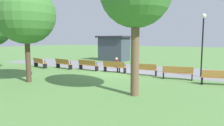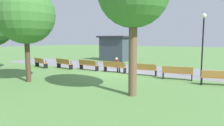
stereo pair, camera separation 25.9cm
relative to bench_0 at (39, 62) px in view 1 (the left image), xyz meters
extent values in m
plane|color=#5B8C47|center=(7.44, 1.06, -0.48)|extent=(120.00, 120.00, 0.00)
cube|color=gray|center=(7.44, 3.85, -0.48)|extent=(29.51, 5.28, 0.01)
cube|color=#B27538|center=(0.02, 0.07, -0.03)|extent=(1.96, 0.93, 0.04)
cube|color=#B27538|center=(-0.03, -0.13, 0.21)|extent=(1.87, 0.60, 0.40)
cube|color=black|center=(-0.85, 0.30, -0.26)|extent=(0.16, 0.38, 0.43)
cylinder|color=black|center=(-0.84, 0.32, 0.13)|extent=(0.05, 0.05, 0.30)
cube|color=black|center=(0.88, -0.17, -0.26)|extent=(0.16, 0.38, 0.43)
cylinder|color=black|center=(0.89, -0.15, 0.13)|extent=(0.05, 0.05, 0.30)
cube|color=#B27538|center=(2.46, 0.62, -0.03)|extent=(1.96, 0.77, 0.04)
cube|color=#B27538|center=(2.42, 0.42, 0.21)|extent=(1.90, 0.44, 0.40)
cube|color=black|center=(1.58, 0.77, -0.26)|extent=(0.12, 0.38, 0.43)
cylinder|color=black|center=(1.58, 0.79, 0.13)|extent=(0.05, 0.05, 0.30)
cube|color=black|center=(3.34, 0.46, -0.26)|extent=(0.12, 0.38, 0.43)
cylinder|color=black|center=(3.34, 0.48, 0.13)|extent=(0.05, 0.05, 0.30)
cube|color=#B27538|center=(4.94, 0.95, -0.03)|extent=(1.94, 0.61, 0.04)
cube|color=#B27538|center=(4.92, 0.75, 0.21)|extent=(1.91, 0.27, 0.40)
cube|color=black|center=(4.04, 1.02, -0.26)|extent=(0.09, 0.38, 0.43)
cylinder|color=black|center=(4.05, 1.04, 0.13)|extent=(0.05, 0.05, 0.30)
cube|color=black|center=(5.83, 0.87, -0.26)|extent=(0.09, 0.38, 0.43)
cylinder|color=black|center=(5.83, 0.89, 0.13)|extent=(0.05, 0.05, 0.30)
cube|color=#B27538|center=(7.44, 1.06, -0.03)|extent=(1.91, 0.44, 0.04)
cube|color=#B27538|center=(7.44, 0.86, 0.21)|extent=(1.91, 0.10, 0.40)
cube|color=black|center=(6.54, 1.06, -0.26)|extent=(0.06, 0.37, 0.43)
cylinder|color=black|center=(6.54, 1.08, 0.13)|extent=(0.04, 0.04, 0.30)
cube|color=black|center=(8.33, 1.06, -0.26)|extent=(0.06, 0.37, 0.43)
cylinder|color=black|center=(8.33, 1.08, 0.13)|extent=(0.04, 0.04, 0.30)
cube|color=#B27538|center=(9.93, 0.95, -0.03)|extent=(1.94, 0.61, 0.04)
cube|color=#B27538|center=(9.95, 0.75, 0.21)|extent=(1.91, 0.27, 0.40)
cube|color=black|center=(9.04, 0.87, -0.26)|extent=(0.09, 0.38, 0.43)
cylinder|color=black|center=(9.04, 0.89, 0.13)|extent=(0.05, 0.05, 0.30)
cube|color=black|center=(10.83, 1.02, -0.26)|extent=(0.09, 0.38, 0.43)
cylinder|color=black|center=(10.82, 1.04, 0.13)|extent=(0.05, 0.05, 0.30)
cube|color=#B27538|center=(12.41, 0.62, -0.03)|extent=(1.96, 0.77, 0.04)
cube|color=#B27538|center=(12.45, 0.42, 0.21)|extent=(1.90, 0.44, 0.40)
cube|color=black|center=(11.53, 0.46, -0.26)|extent=(0.12, 0.38, 0.43)
cylinder|color=black|center=(11.53, 0.48, 0.13)|extent=(0.05, 0.05, 0.30)
cube|color=black|center=(13.29, 0.77, -0.26)|extent=(0.12, 0.38, 0.43)
cylinder|color=black|center=(13.29, 0.79, 0.13)|extent=(0.05, 0.05, 0.30)
cube|color=#B27538|center=(14.85, 0.07, -0.03)|extent=(1.96, 0.93, 0.04)
cube|color=#B27538|center=(14.90, -0.13, 0.21)|extent=(1.87, 0.60, 0.40)
cube|color=black|center=(13.99, -0.17, -0.26)|extent=(0.16, 0.38, 0.43)
cylinder|color=black|center=(13.98, -0.15, 0.13)|extent=(0.05, 0.05, 0.30)
cube|color=maroon|center=(7.59, 1.04, 0.22)|extent=(0.32, 0.20, 0.50)
sphere|color=tan|center=(7.59, 1.06, 0.61)|extent=(0.22, 0.22, 0.22)
cylinder|color=#23232D|center=(7.50, 1.22, -0.05)|extent=(0.13, 0.36, 0.13)
cylinder|color=#23232D|center=(7.50, 1.40, -0.26)|extent=(0.11, 0.11, 0.43)
cylinder|color=#23232D|center=(7.68, 1.22, -0.05)|extent=(0.13, 0.36, 0.13)
cylinder|color=#23232D|center=(7.68, 1.40, -0.26)|extent=(0.11, 0.11, 0.43)
cylinder|color=#4C3828|center=(4.61, -4.80, 1.00)|extent=(0.30, 0.30, 2.96)
sphere|color=#3D7533|center=(4.61, -4.80, 3.63)|extent=(3.52, 3.52, 3.52)
cylinder|color=brown|center=(11.51, -4.35, 1.38)|extent=(0.39, 0.39, 3.72)
cylinder|color=black|center=(13.63, 2.41, 1.56)|extent=(0.10, 0.10, 4.08)
sphere|color=white|center=(13.63, 2.41, 3.74)|extent=(0.32, 0.32, 0.32)
cube|color=#38424C|center=(2.94, 8.92, 0.93)|extent=(3.50, 2.33, 2.82)
cube|color=#28282D|center=(2.94, 8.92, 2.44)|extent=(4.03, 2.86, 0.20)
camera|label=1|loc=(15.31, -13.09, 2.17)|focal=32.96mm
camera|label=2|loc=(15.54, -12.96, 2.17)|focal=32.96mm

